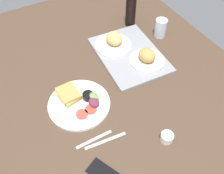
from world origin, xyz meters
The scene contains 11 objects.
ground_plane centered at (0.00, 0.00, -1.50)cm, with size 190.00×150.00×3.00cm, color #4C3828.
serving_tray centered at (-16.64, 24.66, 0.80)cm, with size 45.00×33.00×1.60cm, color gray.
bread_plate_near centered at (-26.92, 20.13, 4.44)cm, with size 21.11×21.11×8.43cm.
bread_plate_far centered at (-6.62, 29.46, 4.50)cm, with size 19.09×19.09×8.21cm.
plate_with_salad centered at (0.73, -14.27, 1.66)cm, with size 29.78×29.78×5.40cm.
drinking_glass centered at (-23.18, 50.34, 5.62)cm, with size 7.08×7.08×11.24cm, color silver.
soda_bottle centered at (-41.85, 40.61, 10.30)cm, with size 6.40×6.40×20.61cm, color black.
espresso_cup centered at (36.61, 10.65, 2.00)cm, with size 5.60×5.60×4.00cm, color silver.
fork centered at (21.38, -16.67, 0.25)cm, with size 17.00×1.40×0.50cm, color #B7B7BC.
knife centered at (24.38, -12.67, 0.25)cm, with size 19.00×1.40×0.50cm, color #B7B7BC.
cell_phone centered at (37.21, -19.80, 0.40)cm, with size 14.40×7.20×0.80cm, color black.
Camera 1 is at (71.31, -35.52, 98.27)cm, focal length 40.34 mm.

